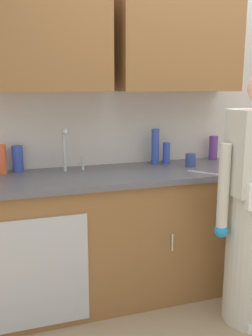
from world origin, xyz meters
name	(u,v)px	position (x,y,z in m)	size (l,w,h in m)	color
ground_plane	(235,334)	(0.00, 0.00, 0.00)	(9.00, 9.00, 0.00)	#998466
kitchen_wall_with_uppers	(158,94)	(-0.14, 0.99, 1.48)	(4.80, 0.44, 2.70)	beige
counter_cabinet	(119,237)	(-0.55, 0.70, 0.45)	(1.90, 0.62, 0.90)	brown
countertop	(119,175)	(-0.55, 0.70, 0.92)	(1.96, 0.66, 0.04)	#595960
sink	(74,177)	(-0.87, 0.71, 0.93)	(0.50, 0.36, 0.35)	#B7BABF
bottle_water_short	(155,147)	(-0.20, 0.89, 1.08)	(0.06, 0.06, 0.28)	#334CB2
bottle_soap	(18,159)	(-1.23, 0.94, 1.03)	(0.08, 0.08, 0.19)	#334CB2
bottle_cleaner_spray	(213,148)	(0.34, 0.92, 1.04)	(0.07, 0.07, 0.20)	#66388C
bottle_water_tall	(2,159)	(-1.33, 0.90, 1.04)	(0.07, 0.07, 0.21)	#E05933
bottle_dish_liquid	(166,153)	(-0.10, 0.88, 1.02)	(0.06, 0.06, 0.17)	#334CB2
cup_by_sink	(190,160)	(0.02, 0.71, 0.99)	(0.08, 0.08, 0.10)	#33478C
knife_on_counter	(203,173)	(0.01, 0.49, 0.94)	(0.24, 0.02, 0.01)	silver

